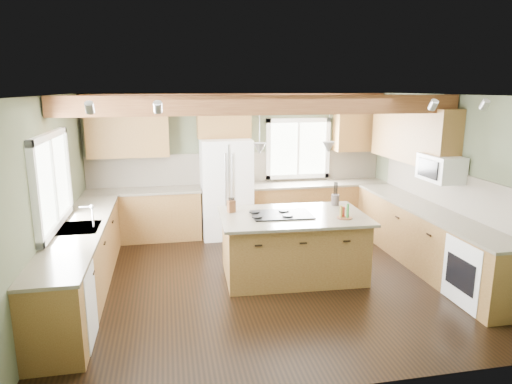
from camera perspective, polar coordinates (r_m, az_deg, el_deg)
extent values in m
plane|color=black|center=(6.68, 1.38, -10.90)|extent=(5.60, 5.60, 0.00)
plane|color=silver|center=(6.11, 1.52, 12.01)|extent=(5.60, 5.60, 0.00)
plane|color=#484F38|center=(8.68, -2.14, 3.65)|extent=(5.60, 0.00, 5.60)
plane|color=#484F38|center=(6.30, -24.28, -1.05)|extent=(0.00, 5.00, 5.00)
plane|color=#484F38|center=(7.39, 23.16, 0.97)|extent=(0.00, 5.00, 5.00)
cube|color=#562A18|center=(6.21, 1.31, 10.83)|extent=(5.55, 0.26, 0.26)
cube|color=#562A18|center=(8.47, -2.11, 11.85)|extent=(5.55, 0.20, 0.10)
cube|color=brown|center=(8.68, -2.12, 3.04)|extent=(5.58, 0.03, 0.58)
cube|color=brown|center=(7.44, 22.79, 0.37)|extent=(0.03, 3.70, 0.58)
cube|color=brown|center=(8.48, -13.82, -2.90)|extent=(2.02, 0.60, 0.88)
cube|color=#4F483A|center=(8.37, -13.98, 0.13)|extent=(2.06, 0.64, 0.04)
cube|color=brown|center=(8.93, 7.70, -1.85)|extent=(2.62, 0.60, 0.88)
cube|color=#4F483A|center=(8.82, 7.79, 1.04)|extent=(2.66, 0.64, 0.04)
cube|color=brown|center=(6.53, -20.90, -8.19)|extent=(0.60, 3.70, 0.88)
cube|color=#4F483A|center=(6.38, -21.23, -4.33)|extent=(0.64, 3.74, 0.04)
cube|color=brown|center=(7.48, 20.45, -5.48)|extent=(0.60, 3.70, 0.88)
cube|color=#4F483A|center=(7.35, 20.73, -2.08)|extent=(0.64, 3.74, 0.04)
cube|color=brown|center=(8.35, -15.72, 7.31)|extent=(1.40, 0.35, 0.90)
cube|color=brown|center=(8.37, -4.06, 9.14)|extent=(0.96, 0.35, 0.70)
cube|color=brown|center=(7.96, 18.90, 6.84)|extent=(0.35, 2.20, 0.90)
cube|color=brown|center=(9.08, 12.63, 7.89)|extent=(0.90, 0.35, 0.90)
cube|color=white|center=(6.29, -24.21, 1.27)|extent=(0.04, 1.60, 1.05)
cube|color=white|center=(8.88, 5.25, 5.44)|extent=(1.10, 0.04, 1.00)
cube|color=#262628|center=(6.38, -21.23, -4.29)|extent=(0.50, 0.65, 0.03)
cylinder|color=#B2B2B7|center=(6.31, -19.73, -2.98)|extent=(0.02, 0.02, 0.28)
cube|color=white|center=(5.35, -23.08, -13.21)|extent=(0.60, 0.60, 0.84)
cube|color=white|center=(6.48, 26.38, -8.96)|extent=(0.60, 0.72, 0.84)
cube|color=white|center=(7.18, 22.10, 2.78)|extent=(0.40, 0.70, 0.38)
cone|color=#B2B2B7|center=(6.27, 0.45, 5.43)|extent=(0.18, 0.18, 0.16)
cone|color=#B2B2B7|center=(6.49, 9.03, 5.53)|extent=(0.18, 0.18, 0.16)
cube|color=white|center=(8.34, -3.75, 0.45)|extent=(0.90, 0.74, 1.80)
cube|color=brown|center=(6.70, 4.59, -6.81)|extent=(2.00, 1.28, 0.88)
cube|color=#4F483A|center=(6.56, 4.66, -3.02)|extent=(2.14, 1.42, 0.04)
cube|color=black|center=(6.51, 3.27, -2.83)|extent=(0.87, 0.60, 0.02)
cube|color=brown|center=(6.65, -3.08, -1.80)|extent=(0.12, 0.11, 0.18)
cylinder|color=#473F39|center=(7.17, 9.88, -0.96)|extent=(0.13, 0.13, 0.16)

